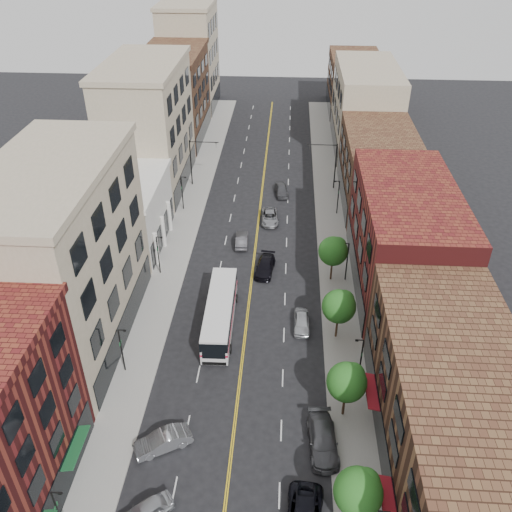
% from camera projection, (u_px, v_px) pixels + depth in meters
% --- Properties ---
extents(ground, '(220.00, 220.00, 0.00)m').
position_uv_depth(ground, '(232.00, 448.00, 44.39)').
color(ground, black).
rests_on(ground, ground).
extents(sidewalk_left, '(4.00, 110.00, 0.15)m').
position_uv_depth(sidewalk_left, '(184.00, 227.00, 73.96)').
color(sidewalk_left, gray).
rests_on(sidewalk_left, ground).
extents(sidewalk_right, '(4.00, 110.00, 0.15)m').
position_uv_depth(sidewalk_right, '(331.00, 231.00, 72.92)').
color(sidewalk_right, gray).
rests_on(sidewalk_right, ground).
extents(bldg_l_tanoffice, '(10.00, 22.00, 18.00)m').
position_uv_depth(bldg_l_tanoffice, '(64.00, 261.00, 51.09)').
color(bldg_l_tanoffice, tan).
rests_on(bldg_l_tanoffice, ground).
extents(bldg_l_white, '(10.00, 14.00, 8.00)m').
position_uv_depth(bldg_l_white, '(122.00, 214.00, 68.82)').
color(bldg_l_white, silver).
rests_on(bldg_l_white, ground).
extents(bldg_l_far_a, '(10.00, 20.00, 18.00)m').
position_uv_depth(bldg_l_far_a, '(148.00, 129.00, 80.18)').
color(bldg_l_far_a, tan).
rests_on(bldg_l_far_a, ground).
extents(bldg_l_far_b, '(10.00, 20.00, 15.00)m').
position_uv_depth(bldg_l_far_b, '(175.00, 97.00, 97.63)').
color(bldg_l_far_b, '#512F20').
rests_on(bldg_l_far_b, ground).
extents(bldg_l_far_c, '(10.00, 16.00, 20.00)m').
position_uv_depth(bldg_l_far_c, '(190.00, 58.00, 111.21)').
color(bldg_l_far_c, tan).
rests_on(bldg_l_far_c, ground).
extents(bldg_r_near, '(10.00, 26.00, 10.00)m').
position_uv_depth(bldg_r_near, '(455.00, 417.00, 40.74)').
color(bldg_r_near, '#512F20').
rests_on(bldg_r_near, ground).
extents(bldg_r_mid, '(10.00, 22.00, 12.00)m').
position_uv_depth(bldg_r_mid, '(404.00, 239.00, 60.14)').
color(bldg_r_mid, '#581717').
rests_on(bldg_r_mid, ground).
extents(bldg_r_far_a, '(10.00, 20.00, 10.00)m').
position_uv_depth(bldg_r_far_a, '(379.00, 168.00, 78.14)').
color(bldg_r_far_a, '#512F20').
rests_on(bldg_r_far_a, ground).
extents(bldg_r_far_b, '(10.00, 22.00, 14.00)m').
position_uv_depth(bldg_r_far_b, '(365.00, 107.00, 94.49)').
color(bldg_r_far_b, tan).
rests_on(bldg_r_far_b, ground).
extents(bldg_r_far_c, '(10.00, 18.00, 11.00)m').
position_uv_depth(bldg_r_far_c, '(354.00, 83.00, 111.94)').
color(bldg_r_far_c, '#512F20').
rests_on(bldg_r_far_c, ground).
extents(tree_r_0, '(3.40, 3.40, 5.59)m').
position_uv_depth(tree_r_0, '(359.00, 490.00, 36.69)').
color(tree_r_0, black).
rests_on(tree_r_0, sidewalk_right).
extents(tree_r_1, '(3.40, 3.40, 5.59)m').
position_uv_depth(tree_r_1, '(348.00, 381.00, 45.00)').
color(tree_r_1, black).
rests_on(tree_r_1, sidewalk_right).
extents(tree_r_2, '(3.40, 3.40, 5.59)m').
position_uv_depth(tree_r_2, '(340.00, 305.00, 53.31)').
color(tree_r_2, black).
rests_on(tree_r_2, sidewalk_right).
extents(tree_r_3, '(3.40, 3.40, 5.59)m').
position_uv_depth(tree_r_3, '(334.00, 250.00, 61.63)').
color(tree_r_3, black).
rests_on(tree_r_3, sidewalk_right).
extents(lamp_l_0, '(0.81, 0.55, 5.05)m').
position_uv_depth(lamp_l_0, '(58.00, 511.00, 36.66)').
color(lamp_l_0, black).
rests_on(lamp_l_0, sidewalk_left).
extents(lamp_l_1, '(0.81, 0.55, 5.05)m').
position_uv_depth(lamp_l_1, '(122.00, 348.00, 49.96)').
color(lamp_l_1, black).
rests_on(lamp_l_1, sidewalk_left).
extents(lamp_l_2, '(0.81, 0.55, 5.05)m').
position_uv_depth(lamp_l_2, '(158.00, 253.00, 63.26)').
color(lamp_l_2, black).
rests_on(lamp_l_2, sidewalk_left).
extents(lamp_l_3, '(0.81, 0.55, 5.05)m').
position_uv_depth(lamp_l_3, '(182.00, 191.00, 76.56)').
color(lamp_l_3, black).
rests_on(lamp_l_3, sidewalk_left).
extents(lamp_r_1, '(0.81, 0.55, 5.05)m').
position_uv_depth(lamp_r_1, '(361.00, 358.00, 48.83)').
color(lamp_r_1, black).
rests_on(lamp_r_1, sidewalk_right).
extents(lamp_r_2, '(0.81, 0.55, 5.05)m').
position_uv_depth(lamp_r_2, '(347.00, 259.00, 62.13)').
color(lamp_r_2, black).
rests_on(lamp_r_2, sidewalk_right).
extents(lamp_r_3, '(0.81, 0.55, 5.05)m').
position_uv_depth(lamp_r_3, '(338.00, 195.00, 75.42)').
color(lamp_r_3, black).
rests_on(lamp_r_3, sidewalk_right).
extents(signal_mast_left, '(4.49, 0.18, 7.20)m').
position_uv_depth(signal_mast_left, '(195.00, 157.00, 82.24)').
color(signal_mast_left, black).
rests_on(signal_mast_left, sidewalk_left).
extents(signal_mast_right, '(4.49, 0.18, 7.20)m').
position_uv_depth(signal_mast_right, '(331.00, 161.00, 81.18)').
color(signal_mast_right, black).
rests_on(signal_mast_right, sidewalk_right).
extents(city_bus, '(3.13, 12.28, 3.14)m').
position_uv_depth(city_bus, '(220.00, 312.00, 56.07)').
color(city_bus, silver).
rests_on(city_bus, ground).
extents(car_angle_a, '(4.45, 3.99, 1.46)m').
position_uv_depth(car_angle_a, '(145.00, 512.00, 38.98)').
color(car_angle_a, '#A6A9AE').
rests_on(car_angle_a, ground).
extents(car_angle_b, '(4.94, 3.71, 1.56)m').
position_uv_depth(car_angle_b, '(163.00, 441.00, 44.02)').
color(car_angle_b, '#A2A4A9').
rests_on(car_angle_b, ground).
extents(car_parked_mid, '(2.75, 5.81, 1.64)m').
position_uv_depth(car_parked_mid, '(323.00, 440.00, 44.03)').
color(car_parked_mid, '#444549').
rests_on(car_parked_mid, ground).
extents(car_parked_far, '(1.70, 4.17, 1.42)m').
position_uv_depth(car_parked_far, '(302.00, 322.00, 56.43)').
color(car_parked_far, '#AEB1B6').
rests_on(car_parked_far, ground).
extents(car_lane_behind, '(1.72, 4.42, 1.43)m').
position_uv_depth(car_lane_behind, '(242.00, 240.00, 69.94)').
color(car_lane_behind, '#414145').
rests_on(car_lane_behind, ground).
extents(car_lane_a, '(2.61, 5.22, 1.46)m').
position_uv_depth(car_lane_a, '(265.00, 266.00, 64.88)').
color(car_lane_a, black).
rests_on(car_lane_a, ground).
extents(car_lane_b, '(2.66, 5.19, 1.40)m').
position_uv_depth(car_lane_b, '(270.00, 217.00, 74.95)').
color(car_lane_b, gray).
rests_on(car_lane_b, ground).
extents(car_lane_c, '(2.40, 4.72, 1.54)m').
position_uv_depth(car_lane_c, '(281.00, 190.00, 81.74)').
color(car_lane_c, '#444549').
rests_on(car_lane_c, ground).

